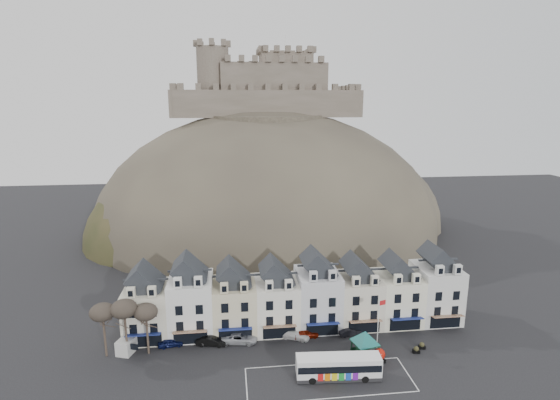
# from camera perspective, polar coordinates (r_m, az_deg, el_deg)

# --- Properties ---
(ground) EXTENTS (300.00, 300.00, 0.00)m
(ground) POSITION_cam_1_polar(r_m,az_deg,el_deg) (62.06, 4.71, -23.11)
(ground) COLOR black
(ground) RESTS_ON ground
(coach_bay_markings) EXTENTS (22.00, 7.50, 0.01)m
(coach_bay_markings) POSITION_cam_1_polar(r_m,az_deg,el_deg) (63.42, 6.39, -22.26)
(coach_bay_markings) COLOR silver
(coach_bay_markings) RESTS_ON ground
(townhouse_terrace) EXTENTS (54.40, 9.35, 11.80)m
(townhouse_terrace) POSITION_cam_1_polar(r_m,az_deg,el_deg) (72.93, 2.37, -12.39)
(townhouse_terrace) COLOR beige
(townhouse_terrace) RESTS_ON ground
(castle_hill) EXTENTS (100.00, 76.00, 68.00)m
(castle_hill) POSITION_cam_1_polar(r_m,az_deg,el_deg) (124.08, -1.03, -4.12)
(castle_hill) COLOR #3D372F
(castle_hill) RESTS_ON ground
(castle) EXTENTS (50.20, 22.20, 22.00)m
(castle) POSITION_cam_1_polar(r_m,az_deg,el_deg) (125.57, -1.79, 14.62)
(castle) COLOR brown
(castle) RESTS_ON ground
(tree_left_far) EXTENTS (3.61, 3.61, 8.24)m
(tree_left_far) POSITION_cam_1_polar(r_m,az_deg,el_deg) (69.03, -22.19, -13.46)
(tree_left_far) COLOR #3A2F25
(tree_left_far) RESTS_ON ground
(tree_left_mid) EXTENTS (3.78, 3.78, 8.64)m
(tree_left_mid) POSITION_cam_1_polar(r_m,az_deg,el_deg) (68.14, -19.71, -13.28)
(tree_left_mid) COLOR #3A2F25
(tree_left_mid) RESTS_ON ground
(tree_left_near) EXTENTS (3.43, 3.43, 7.84)m
(tree_left_near) POSITION_cam_1_polar(r_m,az_deg,el_deg) (67.82, -17.13, -13.86)
(tree_left_near) COLOR #3A2F25
(tree_left_near) RESTS_ON ground
(bus) EXTENTS (11.47, 3.43, 3.19)m
(bus) POSITION_cam_1_polar(r_m,az_deg,el_deg) (62.91, 7.63, -20.68)
(bus) COLOR #262628
(bus) RESTS_ON ground
(bus_shelter) EXTENTS (6.44, 6.44, 4.22)m
(bus_shelter) POSITION_cam_1_polar(r_m,az_deg,el_deg) (66.72, 11.07, -17.17)
(bus_shelter) COLOR black
(bus_shelter) RESTS_ON ground
(red_buoy) EXTENTS (1.85, 1.85, 2.10)m
(red_buoy) POSITION_cam_1_polar(r_m,az_deg,el_deg) (67.29, 12.83, -19.17)
(red_buoy) COLOR black
(red_buoy) RESTS_ON ground
(flagpole) EXTENTS (1.15, 0.42, 8.29)m
(flagpole) POSITION_cam_1_polar(r_m,az_deg,el_deg) (67.97, 12.77, -15.25)
(flagpole) COLOR silver
(flagpole) RESTS_ON ground
(white_van) EXTENTS (3.55, 5.23, 2.20)m
(white_van) POSITION_cam_1_polar(r_m,az_deg,el_deg) (72.23, -18.98, -17.15)
(white_van) COLOR silver
(white_van) RESTS_ON ground
(planter_west) EXTENTS (1.13, 0.74, 1.06)m
(planter_west) POSITION_cam_1_polar(r_m,az_deg,el_deg) (70.93, 17.37, -18.18)
(planter_west) COLOR black
(planter_west) RESTS_ON ground
(planter_east) EXTENTS (1.10, 0.73, 1.05)m
(planter_east) POSITION_cam_1_polar(r_m,az_deg,el_deg) (72.20, 18.04, -17.64)
(planter_east) COLOR black
(planter_east) RESTS_ON ground
(car_navy) EXTENTS (3.91, 2.02, 1.27)m
(car_navy) POSITION_cam_1_polar(r_m,az_deg,el_deg) (71.45, -14.10, -17.60)
(car_navy) COLOR #0C123D
(car_navy) RESTS_ON ground
(car_black) EXTENTS (4.75, 2.38, 1.49)m
(car_black) POSITION_cam_1_polar(r_m,az_deg,el_deg) (70.49, -8.96, -17.69)
(car_black) COLOR black
(car_black) RESTS_ON ground
(car_silver) EXTENTS (5.75, 3.28, 1.54)m
(car_silver) POSITION_cam_1_polar(r_m,az_deg,el_deg) (70.66, -5.32, -17.48)
(car_silver) COLOR #B4B6BC
(car_silver) RESTS_ON ground
(car_white) EXTENTS (5.00, 3.63, 1.34)m
(car_white) POSITION_cam_1_polar(r_m,az_deg,el_deg) (71.45, 1.96, -17.14)
(car_white) COLOR white
(car_white) RESTS_ON ground
(car_maroon) EXTENTS (4.21, 2.17, 1.37)m
(car_maroon) POSITION_cam_1_polar(r_m,az_deg,el_deg) (71.70, 3.40, -17.03)
(car_maroon) COLOR #5F1105
(car_maroon) RESTS_ON ground
(car_charcoal) EXTENTS (3.88, 1.98, 1.22)m
(car_charcoal) POSITION_cam_1_polar(r_m,az_deg,el_deg) (73.20, 9.10, -16.58)
(car_charcoal) COLOR black
(car_charcoal) RESTS_ON ground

